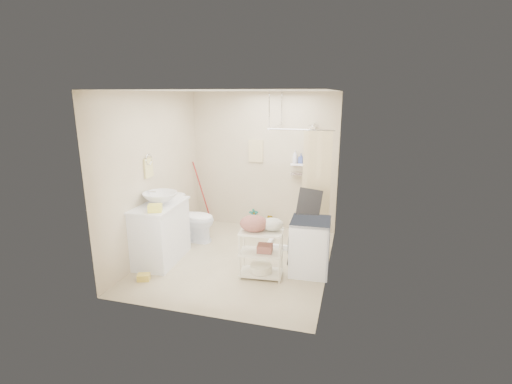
% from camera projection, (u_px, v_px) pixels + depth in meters
% --- Properties ---
extents(floor, '(3.20, 3.20, 0.00)m').
position_uv_depth(floor, '(239.00, 259.00, 5.92)').
color(floor, '#B9AC8B').
rests_on(floor, ground).
extents(ceiling, '(2.80, 3.20, 0.04)m').
position_uv_depth(ceiling, '(236.00, 91.00, 5.25)').
color(ceiling, silver).
rests_on(ceiling, ground).
extents(wall_back, '(2.80, 0.04, 2.60)m').
position_uv_depth(wall_back, '(264.00, 162.00, 7.08)').
color(wall_back, beige).
rests_on(wall_back, ground).
extents(wall_front, '(2.80, 0.04, 2.60)m').
position_uv_depth(wall_front, '(193.00, 211.00, 4.09)').
color(wall_front, beige).
rests_on(wall_front, ground).
extents(wall_left, '(0.04, 3.20, 2.60)m').
position_uv_depth(wall_left, '(155.00, 175.00, 5.94)').
color(wall_left, beige).
rests_on(wall_left, ground).
extents(wall_right, '(0.04, 3.20, 2.60)m').
position_uv_depth(wall_right, '(332.00, 186.00, 5.23)').
color(wall_right, beige).
rests_on(wall_right, ground).
extents(vanity, '(0.64, 1.08, 0.93)m').
position_uv_depth(vanity, '(161.00, 232.00, 5.77)').
color(vanity, silver).
rests_on(vanity, ground).
extents(sink, '(0.66, 0.66, 0.18)m').
position_uv_depth(sink, '(160.00, 198.00, 5.63)').
color(sink, silver).
rests_on(sink, vanity).
extents(counter_basket, '(0.23, 0.21, 0.11)m').
position_uv_depth(counter_basket, '(155.00, 208.00, 5.27)').
color(counter_basket, '#E7DF4A').
rests_on(counter_basket, vanity).
extents(floor_basket, '(0.29, 0.26, 0.13)m').
position_uv_depth(floor_basket, '(144.00, 276.00, 5.23)').
color(floor_basket, '#DEC249').
rests_on(floor_basket, ground).
extents(toilet, '(0.81, 0.46, 0.82)m').
position_uv_depth(toilet, '(192.00, 218.00, 6.58)').
color(toilet, white).
rests_on(toilet, ground).
extents(mop, '(0.16, 0.16, 1.26)m').
position_uv_depth(mop, '(201.00, 192.00, 7.50)').
color(mop, maroon).
rests_on(mop, ground).
extents(potted_plant_a, '(0.24, 0.22, 0.37)m').
position_uv_depth(potted_plant_a, '(254.00, 218.00, 7.28)').
color(potted_plant_a, brown).
rests_on(potted_plant_a, ground).
extents(potted_plant_b, '(0.21, 0.21, 0.30)m').
position_uv_depth(potted_plant_b, '(271.00, 222.00, 7.20)').
color(potted_plant_b, brown).
rests_on(potted_plant_b, ground).
extents(hanging_towel, '(0.28, 0.03, 0.42)m').
position_uv_depth(hanging_towel, '(256.00, 151.00, 7.04)').
color(hanging_towel, beige).
rests_on(hanging_towel, wall_back).
extents(towel_ring, '(0.04, 0.22, 0.34)m').
position_uv_depth(towel_ring, '(148.00, 167.00, 5.71)').
color(towel_ring, '#E3D582').
rests_on(towel_ring, wall_left).
extents(tp_holder, '(0.08, 0.12, 0.14)m').
position_uv_depth(tp_holder, '(161.00, 208.00, 6.13)').
color(tp_holder, white).
rests_on(tp_holder, wall_left).
extents(shower, '(1.10, 1.10, 2.10)m').
position_uv_depth(shower, '(303.00, 184.00, 6.41)').
color(shower, white).
rests_on(shower, ground).
extents(shampoo_bottle_a, '(0.09, 0.09, 0.23)m').
position_uv_depth(shampoo_bottle_a, '(295.00, 157.00, 6.81)').
color(shampoo_bottle_a, white).
rests_on(shampoo_bottle_a, shower).
extents(shampoo_bottle_b, '(0.10, 0.10, 0.18)m').
position_uv_depth(shampoo_bottle_b, '(301.00, 158.00, 6.77)').
color(shampoo_bottle_b, '#3C4D98').
rests_on(shampoo_bottle_b, shower).
extents(washing_machine, '(0.58, 0.60, 0.81)m').
position_uv_depth(washing_machine, '(310.00, 246.00, 5.39)').
color(washing_machine, white).
rests_on(washing_machine, ground).
extents(laundry_rack, '(0.63, 0.41, 0.83)m').
position_uv_depth(laundry_rack, '(261.00, 249.00, 5.27)').
color(laundry_rack, beige).
rests_on(laundry_rack, ground).
extents(ironing_board, '(0.36, 0.15, 1.23)m').
position_uv_depth(ironing_board, '(305.00, 228.00, 5.53)').
color(ironing_board, black).
rests_on(ironing_board, ground).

